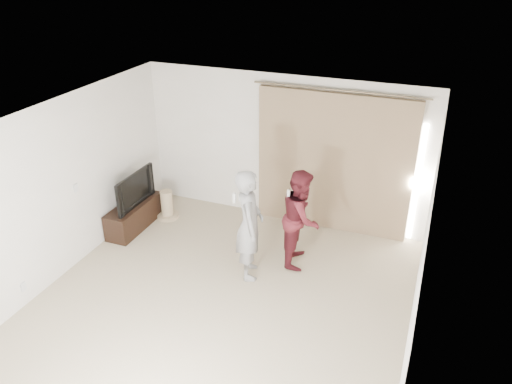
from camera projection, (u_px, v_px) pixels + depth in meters
floor at (218, 307)px, 6.86m from camera, size 5.50×5.50×0.00m
wall_back at (283, 149)px, 8.57m from camera, size 5.00×0.04×2.60m
wall_left at (55, 193)px, 7.09m from camera, size 0.04×5.50×2.60m
ceiling at (210, 128)px, 5.69m from camera, size 5.00×5.50×0.01m
curtain at (334, 164)px, 8.26m from camera, size 2.80×0.11×2.46m
tv_console at (134, 216)px, 8.67m from camera, size 0.41×1.19×0.46m
tv at (131, 189)px, 8.44m from camera, size 0.15×1.03×0.59m
scratching_post at (167, 207)px, 8.99m from camera, size 0.40×0.40×0.53m
person_man at (249, 225)px, 7.18m from camera, size 0.61×0.73×1.70m
person_woman at (301, 217)px, 7.52m from camera, size 0.69×0.83×1.54m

